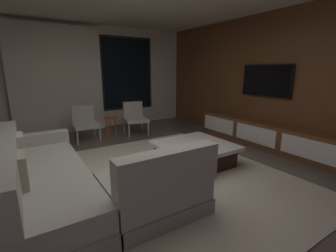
# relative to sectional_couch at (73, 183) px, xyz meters

# --- Properties ---
(floor) EXTENTS (9.20, 9.20, 0.00)m
(floor) POSITION_rel_sectional_couch_xyz_m (0.99, 0.12, -0.29)
(floor) COLOR #564C44
(back_wall_with_window) EXTENTS (6.60, 0.30, 2.70)m
(back_wall_with_window) POSITION_rel_sectional_couch_xyz_m (0.93, 3.74, 1.05)
(back_wall_with_window) COLOR beige
(back_wall_with_window) RESTS_ON floor
(media_wall) EXTENTS (0.12, 7.80, 2.70)m
(media_wall) POSITION_rel_sectional_couch_xyz_m (4.05, 0.12, 1.06)
(media_wall) COLOR brown
(media_wall) RESTS_ON floor
(area_rug) EXTENTS (3.20, 3.80, 0.01)m
(area_rug) POSITION_rel_sectional_couch_xyz_m (1.34, 0.02, -0.28)
(area_rug) COLOR beige
(area_rug) RESTS_ON floor
(sectional_couch) EXTENTS (1.98, 2.50, 0.82)m
(sectional_couch) POSITION_rel_sectional_couch_xyz_m (0.00, 0.00, 0.00)
(sectional_couch) COLOR gray
(sectional_couch) RESTS_ON floor
(coffee_table) EXTENTS (1.16, 1.16, 0.36)m
(coffee_table) POSITION_rel_sectional_couch_xyz_m (1.98, 0.22, -0.10)
(coffee_table) COLOR black
(coffee_table) RESTS_ON floor
(book_stack_on_coffee_table) EXTENTS (0.26, 0.20, 0.06)m
(book_stack_on_coffee_table) POSITION_rel_sectional_couch_xyz_m (1.90, 0.07, 0.10)
(book_stack_on_coffee_table) COLOR tan
(book_stack_on_coffee_table) RESTS_ON coffee_table
(accent_chair_near_window) EXTENTS (0.62, 0.64, 0.78)m
(accent_chair_near_window) POSITION_rel_sectional_couch_xyz_m (1.98, 2.60, 0.14)
(accent_chair_near_window) COLOR #B2ADA0
(accent_chair_near_window) RESTS_ON floor
(accent_chair_by_curtain) EXTENTS (0.55, 0.57, 0.78)m
(accent_chair_by_curtain) POSITION_rel_sectional_couch_xyz_m (0.78, 2.66, 0.14)
(accent_chair_by_curtain) COLOR #B2ADA0
(accent_chair_by_curtain) RESTS_ON floor
(side_stool) EXTENTS (0.32, 0.32, 0.46)m
(side_stool) POSITION_rel_sectional_couch_xyz_m (1.39, 2.68, 0.08)
(side_stool) COLOR #BF4C1E
(side_stool) RESTS_ON floor
(media_console) EXTENTS (0.46, 3.10, 0.52)m
(media_console) POSITION_rel_sectional_couch_xyz_m (3.76, 0.17, -0.04)
(media_console) COLOR brown
(media_console) RESTS_ON floor
(mounted_tv) EXTENTS (0.05, 1.13, 0.65)m
(mounted_tv) POSITION_rel_sectional_couch_xyz_m (3.95, 0.37, 1.06)
(mounted_tv) COLOR black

